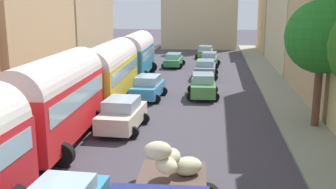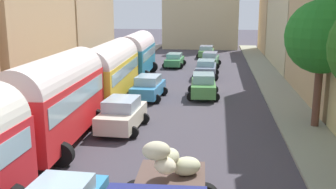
# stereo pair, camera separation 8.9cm
# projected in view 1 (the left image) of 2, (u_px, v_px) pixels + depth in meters

# --- Properties ---
(ground_plane) EXTENTS (154.00, 154.00, 0.00)m
(ground_plane) POSITION_uv_depth(u_px,v_px,m) (180.00, 93.00, 29.21)
(ground_plane) COLOR #423D47
(sidewalk_left) EXTENTS (2.50, 70.00, 0.14)m
(sidewalk_left) POSITION_uv_depth(u_px,v_px,m) (84.00, 90.00, 30.05)
(sidewalk_left) COLOR gray
(sidewalk_left) RESTS_ON ground
(sidewalk_right) EXTENTS (2.50, 70.00, 0.14)m
(sidewalk_right) POSITION_uv_depth(u_px,v_px,m) (280.00, 95.00, 28.33)
(sidewalk_right) COLOR gray
(sidewalk_right) RESTS_ON ground
(building_left_3) EXTENTS (5.15, 11.28, 9.71)m
(building_left_3) POSITION_uv_depth(u_px,v_px,m) (73.00, 21.00, 37.27)
(building_left_3) COLOR tan
(building_left_3) RESTS_ON ground
(building_right_3) EXTENTS (4.85, 14.83, 8.94)m
(building_right_3) POSITION_uv_depth(u_px,v_px,m) (298.00, 24.00, 40.78)
(building_right_3) COLOR #CABB91
(building_right_3) RESTS_ON ground
(building_right_4) EXTENTS (5.93, 9.66, 10.13)m
(building_right_4) POSITION_uv_depth(u_px,v_px,m) (284.00, 15.00, 53.10)
(building_right_4) COLOR tan
(building_right_4) RESTS_ON ground
(distant_church) EXTENTS (10.93, 7.45, 17.42)m
(distant_church) POSITION_uv_depth(u_px,v_px,m) (200.00, 7.00, 59.26)
(distant_church) COLOR beige
(distant_church) RESTS_ON ground
(parked_bus_1) EXTENTS (3.35, 8.33, 4.16)m
(parked_bus_1) POSITION_uv_depth(u_px,v_px,m) (56.00, 96.00, 18.11)
(parked_bus_1) COLOR red
(parked_bus_1) RESTS_ON ground
(parked_bus_2) EXTENTS (3.50, 9.65, 3.90)m
(parked_bus_2) POSITION_uv_depth(u_px,v_px,m) (109.00, 69.00, 26.86)
(parked_bus_2) COLOR yellow
(parked_bus_2) RESTS_ON ground
(parked_bus_3) EXTENTS (3.44, 8.17, 3.93)m
(parked_bus_3) POSITION_uv_depth(u_px,v_px,m) (135.00, 53.00, 35.56)
(parked_bus_3) COLOR teal
(parked_bus_3) RESTS_ON ground
(car_0) EXTENTS (2.36, 3.97, 1.68)m
(car_0) POSITION_uv_depth(u_px,v_px,m) (203.00, 86.00, 27.85)
(car_0) COLOR #51984B
(car_0) RESTS_ON ground
(car_1) EXTENTS (2.33, 4.15, 1.60)m
(car_1) POSITION_uv_depth(u_px,v_px,m) (205.00, 69.00, 35.24)
(car_1) COLOR slate
(car_1) RESTS_ON ground
(car_2) EXTENTS (2.35, 4.48, 1.56)m
(car_2) POSITION_uv_depth(u_px,v_px,m) (209.00, 59.00, 41.40)
(car_2) COLOR #508F5A
(car_2) RESTS_ON ground
(car_3) EXTENTS (2.39, 3.92, 1.48)m
(car_3) POSITION_uv_depth(u_px,v_px,m) (205.00, 52.00, 48.59)
(car_3) COLOR #54904B
(car_3) RESTS_ON ground
(car_5) EXTENTS (2.48, 4.03, 1.69)m
(car_5) POSITION_uv_depth(u_px,v_px,m) (122.00, 114.00, 20.52)
(car_5) COLOR beige
(car_5) RESTS_ON ground
(car_6) EXTENTS (2.43, 4.04, 1.62)m
(car_6) POSITION_uv_depth(u_px,v_px,m) (148.00, 87.00, 27.38)
(car_6) COLOR #3B8ECB
(car_6) RESTS_ON ground
(car_7) EXTENTS (2.28, 4.08, 1.43)m
(car_7) POSITION_uv_depth(u_px,v_px,m) (174.00, 60.00, 41.43)
(car_7) COLOR #428F4E
(car_7) RESTS_ON ground
(roadside_tree_2) EXTENTS (3.74, 3.74, 6.69)m
(roadside_tree_2) POSITION_uv_depth(u_px,v_px,m) (322.00, 37.00, 19.98)
(roadside_tree_2) COLOR brown
(roadside_tree_2) RESTS_ON ground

